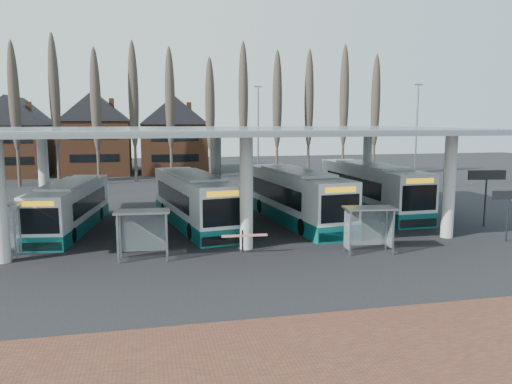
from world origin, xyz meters
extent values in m
plane|color=black|center=(0.00, 0.00, 0.00)|extent=(140.00, 140.00, 0.00)
cylinder|color=silver|center=(-12.00, 13.50, 3.00)|extent=(0.70, 0.70, 6.00)
cylinder|color=silver|center=(0.00, 2.50, 3.00)|extent=(0.70, 0.70, 6.00)
cylinder|color=silver|center=(0.00, 13.50, 3.00)|extent=(0.70, 0.70, 6.00)
cylinder|color=silver|center=(12.00, 2.50, 3.00)|extent=(0.70, 0.70, 6.00)
cylinder|color=silver|center=(12.00, 13.50, 3.00)|extent=(0.70, 0.70, 6.00)
cube|color=gray|center=(0.00, 8.00, 6.25)|extent=(32.00, 16.00, 0.12)
cube|color=silver|center=(0.00, 8.00, 6.32)|extent=(31.50, 15.50, 0.04)
cone|color=#473D33|center=(-18.00, 33.00, 7.25)|extent=(0.36, 0.36, 14.50)
ellipsoid|color=#473D33|center=(-18.00, 33.00, 8.99)|extent=(1.10, 1.10, 11.02)
cone|color=#473D33|center=(-14.00, 33.00, 7.25)|extent=(0.36, 0.36, 14.50)
ellipsoid|color=#473D33|center=(-14.00, 33.00, 8.99)|extent=(1.10, 1.10, 11.02)
cone|color=#473D33|center=(-10.00, 33.00, 7.25)|extent=(0.36, 0.36, 14.50)
ellipsoid|color=#473D33|center=(-10.00, 33.00, 8.99)|extent=(1.10, 1.10, 11.02)
cone|color=#473D33|center=(-6.00, 33.00, 7.25)|extent=(0.36, 0.36, 14.50)
ellipsoid|color=#473D33|center=(-6.00, 33.00, 8.99)|extent=(1.10, 1.10, 11.02)
cone|color=#473D33|center=(-2.00, 33.00, 7.25)|extent=(0.36, 0.36, 14.50)
ellipsoid|color=#473D33|center=(-2.00, 33.00, 8.99)|extent=(1.10, 1.10, 11.02)
cone|color=#473D33|center=(2.00, 33.00, 7.25)|extent=(0.36, 0.36, 14.50)
ellipsoid|color=#473D33|center=(2.00, 33.00, 8.99)|extent=(1.10, 1.10, 11.02)
cone|color=#473D33|center=(6.00, 33.00, 7.25)|extent=(0.36, 0.36, 14.50)
ellipsoid|color=#473D33|center=(6.00, 33.00, 8.99)|extent=(1.10, 1.10, 11.02)
cone|color=#473D33|center=(10.00, 33.00, 7.25)|extent=(0.36, 0.36, 14.50)
ellipsoid|color=#473D33|center=(10.00, 33.00, 8.99)|extent=(1.10, 1.10, 11.02)
cone|color=#473D33|center=(14.00, 33.00, 7.25)|extent=(0.36, 0.36, 14.50)
ellipsoid|color=#473D33|center=(14.00, 33.00, 8.99)|extent=(1.10, 1.10, 11.02)
cone|color=#473D33|center=(18.00, 33.00, 7.25)|extent=(0.36, 0.36, 14.50)
ellipsoid|color=#473D33|center=(18.00, 33.00, 8.99)|extent=(1.10, 1.10, 11.02)
cone|color=#473D33|center=(22.00, 33.00, 7.25)|extent=(0.36, 0.36, 14.50)
ellipsoid|color=#473D33|center=(22.00, 33.00, 8.99)|extent=(1.10, 1.10, 11.02)
cube|color=brown|center=(-20.50, 44.00, 3.50)|extent=(8.00, 10.00, 7.00)
pyramid|color=black|center=(-20.50, 44.00, 10.50)|extent=(8.30, 10.30, 3.50)
cube|color=brown|center=(-11.00, 44.00, 3.50)|extent=(8.00, 10.00, 7.00)
pyramid|color=black|center=(-11.00, 44.00, 10.50)|extent=(8.30, 10.30, 3.50)
cube|color=brown|center=(-1.50, 44.00, 3.50)|extent=(8.00, 10.00, 7.00)
pyramid|color=black|center=(-1.50, 44.00, 10.50)|extent=(8.30, 10.30, 3.50)
cylinder|color=slate|center=(6.00, 26.00, 5.00)|extent=(0.16, 0.16, 10.00)
cube|color=slate|center=(6.00, 26.00, 10.10)|extent=(0.80, 0.15, 0.15)
cylinder|color=slate|center=(20.00, 20.00, 5.00)|extent=(0.16, 0.16, 10.00)
cube|color=slate|center=(20.00, 20.00, 10.10)|extent=(0.80, 0.15, 0.15)
cube|color=silver|center=(-9.80, 9.32, 1.63)|extent=(3.84, 11.06, 2.53)
cube|color=#0B5653|center=(-9.80, 9.32, 0.41)|extent=(3.86, 11.08, 0.81)
cube|color=silver|center=(-9.80, 9.32, 2.94)|extent=(2.99, 6.73, 0.16)
cube|color=black|center=(-9.74, 9.77, 1.72)|extent=(3.44, 8.06, 0.99)
cube|color=black|center=(-10.58, 3.98, 1.67)|extent=(2.01, 0.35, 1.35)
cube|color=black|center=(-9.03, 14.67, 1.72)|extent=(1.95, 0.34, 1.08)
cube|color=#D59B0B|center=(-10.58, 3.98, 2.57)|extent=(1.60, 0.28, 0.27)
cube|color=black|center=(-10.58, 3.99, 0.32)|extent=(2.18, 0.39, 0.45)
cylinder|color=black|center=(-11.33, 6.08, 0.43)|extent=(0.37, 0.89, 0.87)
cylinder|color=black|center=(-9.26, 5.78, 0.43)|extent=(0.37, 0.89, 0.87)
cylinder|color=black|center=(-10.38, 12.60, 0.43)|extent=(0.37, 0.89, 0.87)
cylinder|color=black|center=(-8.32, 12.30, 0.43)|extent=(0.37, 0.89, 0.87)
cube|color=silver|center=(-2.16, 9.17, 1.83)|extent=(4.58, 12.49, 2.85)
cube|color=#0B5653|center=(-2.16, 9.17, 0.46)|extent=(4.61, 12.51, 0.92)
cube|color=silver|center=(-2.16, 9.17, 3.31)|extent=(3.52, 7.62, 0.18)
cube|color=black|center=(-2.24, 9.68, 1.94)|extent=(4.06, 9.12, 1.12)
cube|color=black|center=(-1.15, 3.16, 1.89)|extent=(2.27, 0.44, 1.53)
cube|color=black|center=(-3.16, 15.18, 1.94)|extent=(2.19, 0.43, 1.22)
cube|color=#D59B0B|center=(-1.15, 3.16, 2.90)|extent=(1.80, 0.35, 0.31)
cube|color=black|center=(-1.15, 3.17, 0.36)|extent=(2.45, 0.49, 0.51)
cylinder|color=black|center=(-2.68, 5.16, 0.49)|extent=(0.44, 1.01, 0.98)
cylinder|color=black|center=(-0.35, 5.55, 0.49)|extent=(0.44, 1.01, 0.98)
cylinder|color=black|center=(-3.91, 12.50, 0.49)|extent=(0.44, 1.01, 0.98)
cylinder|color=black|center=(-1.58, 12.89, 0.49)|extent=(0.44, 1.01, 0.98)
cube|color=silver|center=(4.70, 8.86, 1.90)|extent=(3.95, 12.86, 2.95)
cube|color=#0B5653|center=(4.70, 8.86, 0.47)|extent=(3.97, 12.88, 0.95)
cube|color=silver|center=(4.70, 8.86, 3.43)|extent=(3.17, 7.79, 0.19)
cube|color=black|center=(4.65, 9.39, 2.00)|extent=(3.63, 9.34, 1.16)
cube|color=black|center=(5.34, 2.59, 1.95)|extent=(2.36, 0.30, 1.58)
cube|color=black|center=(4.07, 15.13, 2.00)|extent=(2.28, 0.29, 1.26)
cube|color=#D59B0B|center=(5.34, 2.59, 3.00)|extent=(1.88, 0.24, 0.32)
cube|color=black|center=(5.33, 2.60, 0.37)|extent=(2.55, 0.34, 0.53)
cylinder|color=black|center=(3.89, 4.75, 0.51)|extent=(0.40, 1.04, 1.01)
cylinder|color=black|center=(6.32, 5.00, 0.51)|extent=(0.40, 1.04, 1.01)
cylinder|color=black|center=(3.12, 12.41, 0.51)|extent=(0.40, 1.04, 1.01)
cylinder|color=black|center=(5.54, 12.65, 0.51)|extent=(0.40, 1.04, 1.01)
cube|color=silver|center=(11.36, 11.29, 1.94)|extent=(3.08, 12.98, 3.01)
cube|color=#0B5653|center=(11.36, 11.29, 0.48)|extent=(3.10, 13.00, 0.97)
cube|color=silver|center=(11.36, 11.29, 3.50)|extent=(2.67, 7.81, 0.19)
cube|color=black|center=(11.35, 11.83, 2.04)|extent=(3.03, 9.36, 1.18)
cube|color=black|center=(11.53, 4.86, 1.99)|extent=(2.41, 0.13, 1.61)
cube|color=black|center=(11.19, 17.72, 2.04)|extent=(2.33, 0.13, 1.29)
cube|color=#D59B0B|center=(11.53, 4.86, 3.07)|extent=(1.92, 0.10, 0.32)
cube|color=black|center=(11.53, 4.87, 0.38)|extent=(2.61, 0.15, 0.54)
cylinder|color=black|center=(10.23, 7.17, 0.52)|extent=(0.33, 1.04, 1.03)
cylinder|color=black|center=(12.71, 7.24, 0.52)|extent=(0.33, 1.04, 1.03)
cylinder|color=black|center=(10.02, 15.02, 0.52)|extent=(0.33, 1.04, 1.03)
cylinder|color=black|center=(12.50, 15.09, 0.52)|extent=(0.33, 1.04, 1.03)
cube|color=gray|center=(-11.52, 2.95, 1.32)|extent=(0.09, 0.09, 2.65)
cube|color=gray|center=(-11.55, 4.12, 1.32)|extent=(0.09, 0.09, 2.65)
cube|color=silver|center=(-11.48, 3.54, 1.38)|extent=(0.07, 1.17, 2.12)
cube|color=gray|center=(-6.54, 1.03, 1.18)|extent=(0.08, 0.08, 2.37)
cube|color=gray|center=(-4.27, 0.88, 1.18)|extent=(0.08, 0.08, 2.37)
cube|color=gray|center=(-6.48, 2.07, 1.18)|extent=(0.08, 0.08, 2.37)
cube|color=gray|center=(-4.21, 1.92, 1.18)|extent=(0.08, 0.08, 2.37)
cube|color=gray|center=(-5.38, 1.48, 2.42)|extent=(2.73, 1.50, 0.09)
cube|color=silver|center=(-5.34, 2.05, 1.23)|extent=(2.27, 0.19, 1.90)
cube|color=silver|center=(-6.56, 1.56, 1.23)|extent=(0.11, 1.04, 1.90)
cube|color=silver|center=(-4.19, 1.40, 1.23)|extent=(0.11, 1.04, 1.90)
cube|color=gray|center=(4.80, -0.12, 1.16)|extent=(0.08, 0.08, 2.31)
cube|color=gray|center=(7.00, -0.41, 1.16)|extent=(0.08, 0.08, 2.31)
cube|color=gray|center=(4.94, 0.89, 1.16)|extent=(0.08, 0.08, 2.31)
cube|color=gray|center=(7.14, 0.59, 1.16)|extent=(0.08, 0.08, 2.31)
cube|color=gray|center=(5.97, 0.24, 2.36)|extent=(2.74, 1.63, 0.09)
cube|color=silver|center=(6.04, 0.79, 1.20)|extent=(2.20, 0.33, 1.85)
cube|color=silver|center=(4.82, 0.39, 1.20)|extent=(0.17, 1.01, 1.85)
cube|color=silver|center=(7.11, 0.08, 1.20)|extent=(0.17, 1.01, 1.85)
cylinder|color=black|center=(14.68, 0.83, 1.42)|extent=(0.09, 0.09, 2.84)
cube|color=black|center=(14.68, 0.83, 2.67)|extent=(1.95, 0.35, 0.49)
cylinder|color=black|center=(16.15, 4.70, 1.78)|extent=(0.11, 0.11, 3.57)
cube|color=black|center=(16.15, 4.70, 3.34)|extent=(2.44, 0.51, 0.61)
cube|color=black|center=(-0.35, 1.77, 0.58)|extent=(0.08, 0.08, 1.17)
cube|color=red|center=(-0.35, 1.24, 1.01)|extent=(2.34, 0.23, 0.11)
camera|label=1|loc=(-5.17, -22.98, 6.80)|focal=35.00mm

